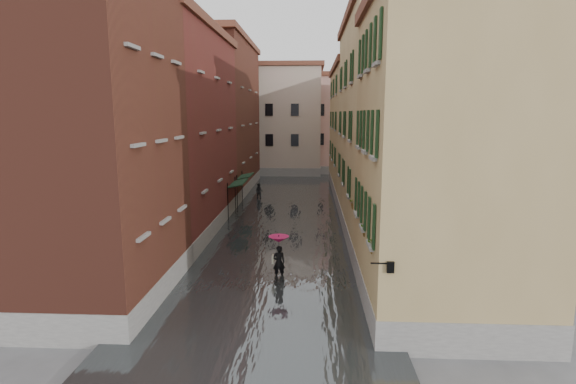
# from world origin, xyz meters

# --- Properties ---
(ground) EXTENTS (120.00, 120.00, 0.00)m
(ground) POSITION_xyz_m (0.00, 0.00, 0.00)
(ground) COLOR #555557
(ground) RESTS_ON ground
(floodwater) EXTENTS (10.00, 60.00, 0.20)m
(floodwater) POSITION_xyz_m (0.00, 13.00, 0.10)
(floodwater) COLOR #3E4345
(floodwater) RESTS_ON ground
(building_left_near) EXTENTS (6.00, 8.00, 13.00)m
(building_left_near) POSITION_xyz_m (-7.00, -2.00, 6.50)
(building_left_near) COLOR brown
(building_left_near) RESTS_ON ground
(building_left_mid) EXTENTS (6.00, 14.00, 12.50)m
(building_left_mid) POSITION_xyz_m (-7.00, 9.00, 6.25)
(building_left_mid) COLOR maroon
(building_left_mid) RESTS_ON ground
(building_left_far) EXTENTS (6.00, 16.00, 14.00)m
(building_left_far) POSITION_xyz_m (-7.00, 24.00, 7.00)
(building_left_far) COLOR brown
(building_left_far) RESTS_ON ground
(building_right_near) EXTENTS (6.00, 8.00, 11.50)m
(building_right_near) POSITION_xyz_m (7.00, -2.00, 5.75)
(building_right_near) COLOR #9B8150
(building_right_near) RESTS_ON ground
(building_right_mid) EXTENTS (6.00, 14.00, 13.00)m
(building_right_mid) POSITION_xyz_m (7.00, 9.00, 6.50)
(building_right_mid) COLOR tan
(building_right_mid) RESTS_ON ground
(building_right_far) EXTENTS (6.00, 16.00, 11.50)m
(building_right_far) POSITION_xyz_m (7.00, 24.00, 5.75)
(building_right_far) COLOR #9B8150
(building_right_far) RESTS_ON ground
(building_end_cream) EXTENTS (12.00, 9.00, 13.00)m
(building_end_cream) POSITION_xyz_m (-3.00, 38.00, 6.50)
(building_end_cream) COLOR #B2A48D
(building_end_cream) RESTS_ON ground
(building_end_pink) EXTENTS (10.00, 9.00, 12.00)m
(building_end_pink) POSITION_xyz_m (6.00, 40.00, 6.00)
(building_end_pink) COLOR tan
(building_end_pink) RESTS_ON ground
(awning_near) EXTENTS (1.09, 3.19, 2.80)m
(awning_near) POSITION_xyz_m (-3.48, 13.16, 2.47)
(awning_near) COLOR black
(awning_near) RESTS_ON ground
(awning_far) EXTENTS (1.09, 2.75, 2.80)m
(awning_far) POSITION_xyz_m (-3.49, 16.93, 2.46)
(awning_far) COLOR black
(awning_far) RESTS_ON ground
(wall_lantern) EXTENTS (0.71, 0.22, 0.35)m
(wall_lantern) POSITION_xyz_m (4.33, -6.00, 3.01)
(wall_lantern) COLOR black
(wall_lantern) RESTS_ON ground
(window_planters) EXTENTS (0.59, 8.04, 0.84)m
(window_planters) POSITION_xyz_m (4.12, -1.31, 3.51)
(window_planters) COLOR brown
(window_planters) RESTS_ON ground
(pedestrian_main) EXTENTS (0.98, 0.98, 2.06)m
(pedestrian_main) POSITION_xyz_m (0.44, 0.60, 1.27)
(pedestrian_main) COLOR black
(pedestrian_main) RESTS_ON ground
(pedestrian_far) EXTENTS (0.77, 0.64, 1.45)m
(pedestrian_far) POSITION_xyz_m (-2.69, 19.93, 0.73)
(pedestrian_far) COLOR black
(pedestrian_far) RESTS_ON ground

